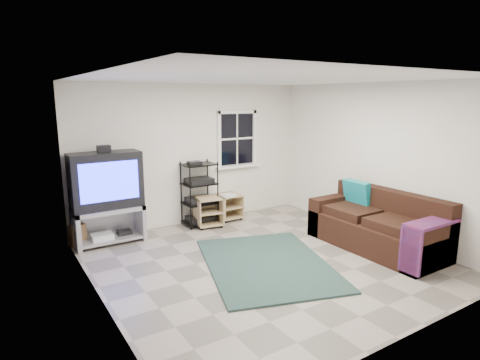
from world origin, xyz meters
TOP-DOWN VIEW (x-y plane):
  - room at (0.95, 2.27)m, footprint 4.60×4.62m
  - tv_unit at (-1.70, 2.00)m, footprint 1.10×0.55m
  - av_rack at (-0.01, 2.06)m, footprint 0.60×0.44m
  - side_table_left at (0.09, 1.92)m, footprint 0.53×0.53m
  - side_table_right at (0.61, 2.08)m, footprint 0.46×0.48m
  - sofa at (1.84, -0.52)m, footprint 0.95×2.14m
  - shag_rug at (-0.04, -0.12)m, footprint 2.29×2.69m
  - paper_bag at (-2.18, 2.13)m, footprint 0.29×0.23m

SIDE VIEW (x-z plane):
  - shag_rug at x=-0.04m, z-range 0.00..0.03m
  - paper_bag at x=-2.18m, z-range 0.00..0.35m
  - side_table_right at x=0.61m, z-range 0.03..0.55m
  - side_table_left at x=0.09m, z-range 0.02..0.57m
  - sofa at x=1.84m, z-range -0.14..0.84m
  - av_rack at x=-0.01m, z-range -0.08..1.12m
  - tv_unit at x=-1.70m, z-range 0.08..1.69m
  - room at x=0.95m, z-range -0.82..3.78m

